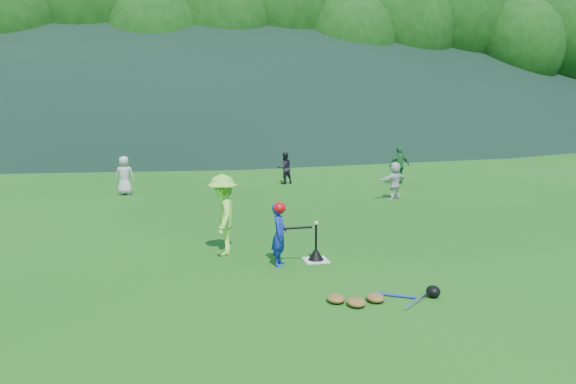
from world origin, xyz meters
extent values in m
plane|color=#155413|center=(0.00, 0.00, 0.00)|extent=(120.00, 120.00, 0.00)
cube|color=silver|center=(0.00, 0.00, 0.01)|extent=(0.45, 0.45, 0.02)
sphere|color=white|center=(0.00, 0.00, 0.74)|extent=(0.08, 0.08, 0.08)
imported|color=#162B9D|center=(-0.73, -0.12, 0.58)|extent=(0.41, 0.50, 1.17)
imported|color=#92EE46|center=(-1.67, 0.84, 0.80)|extent=(0.70, 1.09, 1.59)
imported|color=#B9B9B9|center=(-4.02, 8.11, 0.61)|extent=(0.66, 0.51, 1.22)
imported|color=black|center=(1.33, 9.14, 0.56)|extent=(0.65, 0.57, 1.11)
imported|color=#227136|center=(5.19, 8.15, 0.66)|extent=(0.81, 0.44, 1.32)
imported|color=silver|center=(3.96, 5.61, 0.56)|extent=(1.09, 0.70, 1.13)
cone|color=black|center=(0.00, 0.00, 0.11)|extent=(0.30, 0.30, 0.18)
cylinder|color=black|center=(0.00, 0.00, 0.45)|extent=(0.04, 0.04, 0.50)
ellipsoid|color=#B60C11|center=(-0.73, -0.12, 1.09)|extent=(0.24, 0.26, 0.22)
cylinder|color=black|center=(-0.43, -0.15, 0.70)|extent=(0.62, 0.10, 0.07)
ellipsoid|color=olive|center=(-0.01, -2.37, 0.06)|extent=(0.28, 0.34, 0.13)
ellipsoid|color=olive|center=(0.34, -2.25, 0.06)|extent=(0.28, 0.34, 0.13)
ellipsoid|color=olive|center=(-0.26, -2.15, 0.06)|extent=(0.28, 0.34, 0.13)
cylinder|color=silver|center=(0.89, -2.47, 0.03)|extent=(0.59, 0.50, 0.06)
cylinder|color=#263FA5|center=(0.69, -2.12, 0.03)|extent=(0.62, 0.38, 0.05)
ellipsoid|color=black|center=(1.29, -2.27, 0.09)|extent=(0.22, 0.24, 0.19)
cube|color=gray|center=(0.00, 28.00, 0.60)|extent=(70.00, 0.03, 1.20)
cube|color=yellow|center=(0.00, 28.00, 1.24)|extent=(70.00, 0.08, 0.08)
cylinder|color=gray|center=(0.00, 28.00, 0.60)|extent=(0.07, 0.07, 1.30)
cylinder|color=#382314|center=(-12.80, 33.50, 1.89)|extent=(0.56, 0.56, 3.78)
ellipsoid|color=#164711|center=(-12.80, 33.50, 7.88)|extent=(8.21, 8.21, 9.44)
cylinder|color=#382314|center=(-8.00, 35.00, 2.19)|extent=(0.56, 0.56, 4.38)
ellipsoid|color=#164711|center=(-8.00, 35.00, 9.12)|extent=(9.50, 9.50, 10.92)
cylinder|color=#382314|center=(-3.20, 32.00, 1.61)|extent=(0.56, 0.56, 3.22)
ellipsoid|color=#164711|center=(-3.20, 32.00, 6.72)|extent=(6.99, 6.99, 8.04)
cylinder|color=#382314|center=(1.60, 33.50, 1.91)|extent=(0.56, 0.56, 3.81)
ellipsoid|color=#164711|center=(1.60, 33.50, 7.96)|extent=(8.28, 8.28, 9.53)
cylinder|color=#382314|center=(6.40, 35.00, 2.20)|extent=(0.56, 0.56, 4.41)
ellipsoid|color=#164711|center=(6.40, 35.00, 9.20)|extent=(9.58, 9.58, 11.01)
cylinder|color=#382314|center=(11.20, 32.00, 1.63)|extent=(0.56, 0.56, 3.25)
ellipsoid|color=#164711|center=(11.20, 32.00, 6.79)|extent=(7.07, 7.07, 8.13)
cylinder|color=#382314|center=(16.00, 33.50, 1.92)|extent=(0.56, 0.56, 3.85)
ellipsoid|color=#164711|center=(16.00, 33.50, 8.03)|extent=(8.36, 8.36, 9.61)
cylinder|color=#382314|center=(20.80, 35.00, 2.22)|extent=(0.56, 0.56, 4.44)
ellipsoid|color=#164711|center=(20.80, 35.00, 9.27)|extent=(9.65, 9.65, 11.10)
cylinder|color=#382314|center=(25.60, 32.00, 1.64)|extent=(0.56, 0.56, 3.29)
ellipsoid|color=#164711|center=(25.60, 32.00, 6.86)|extent=(7.14, 7.14, 8.22)
cylinder|color=#382314|center=(30.40, 33.50, 1.94)|extent=(0.56, 0.56, 3.88)
ellipsoid|color=#164711|center=(30.40, 33.50, 8.10)|extent=(8.44, 8.44, 9.70)
cone|color=black|center=(0.00, 83.00, 16.00)|extent=(140.00, 140.00, 32.00)
camera|label=1|loc=(-2.71, -9.96, 3.15)|focal=35.00mm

